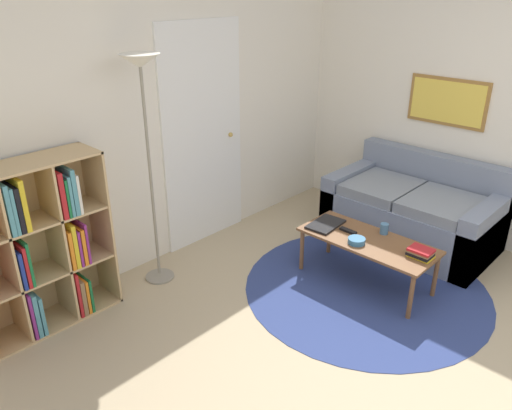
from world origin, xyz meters
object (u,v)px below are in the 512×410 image
at_px(coffee_table, 368,244).
at_px(bowl, 357,241).
at_px(floor_lamp, 143,93).
at_px(couch, 415,212).
at_px(cup, 384,229).
at_px(bookshelf, 25,251).
at_px(laptop, 326,224).

bearing_deg(coffee_table, bowl, 165.35).
xyz_separation_m(floor_lamp, couch, (2.13, -1.23, -1.29)).
bearing_deg(cup, bookshelf, 147.95).
relative_size(bookshelf, couch, 0.82).
distance_m(floor_lamp, couch, 2.77).
relative_size(coffee_table, bowl, 7.95).
relative_size(couch, coffee_table, 1.37).
height_order(floor_lamp, coffee_table, floor_lamp).
relative_size(bookshelf, laptop, 3.52).
bearing_deg(bowl, floor_lamp, 128.66).
xyz_separation_m(couch, laptop, (-1.01, 0.32, 0.12)).
height_order(couch, laptop, couch).
relative_size(floor_lamp, cup, 20.59).
distance_m(laptop, bowl, 0.38).
distance_m(couch, cup, 0.83).
bearing_deg(bowl, coffee_table, -14.65).
xyz_separation_m(floor_lamp, coffee_table, (1.14, -1.31, -1.21)).
relative_size(bowl, cup, 1.55).
xyz_separation_m(bookshelf, couch, (3.13, -1.33, -0.34)).
distance_m(coffee_table, cup, 0.20).
relative_size(couch, bowl, 10.87).
xyz_separation_m(laptop, bowl, (-0.09, -0.37, 0.01)).
bearing_deg(floor_lamp, laptop, -39.20).
bearing_deg(cup, couch, 8.49).
bearing_deg(bookshelf, cup, -32.05).
bearing_deg(coffee_table, bookshelf, 146.64).
distance_m(couch, coffee_table, 0.99).
height_order(couch, bowl, couch).
distance_m(bookshelf, coffee_table, 2.58).
bearing_deg(laptop, bowl, -103.81).
height_order(floor_lamp, laptop, floor_lamp).
height_order(coffee_table, laptop, laptop).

